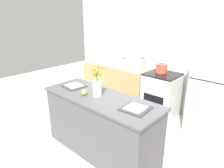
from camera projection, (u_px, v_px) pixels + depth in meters
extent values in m
plane|color=beige|center=(101.00, 150.00, 3.07)|extent=(10.00, 10.00, 0.00)
cube|color=silver|center=(170.00, 47.00, 4.02)|extent=(5.20, 0.08, 2.70)
cube|color=#4C4C51|center=(101.00, 126.00, 2.92)|extent=(1.76, 0.62, 0.87)
cube|color=#4C4C51|center=(100.00, 98.00, 2.77)|extent=(1.80, 0.66, 0.03)
cube|color=tan|center=(117.00, 83.00, 4.71)|extent=(1.68, 0.60, 0.87)
cube|color=tan|center=(117.00, 65.00, 4.56)|extent=(1.68, 0.60, 0.03)
cube|color=silver|center=(161.00, 96.00, 3.98)|extent=(0.60, 0.60, 0.87)
cube|color=black|center=(163.00, 74.00, 3.83)|extent=(0.60, 0.60, 0.02)
cube|color=black|center=(153.00, 102.00, 3.78)|extent=(0.42, 0.01, 0.29)
cube|color=#B7BABC|center=(215.00, 89.00, 3.25)|extent=(0.68, 0.64, 1.67)
cube|color=black|center=(211.00, 82.00, 2.95)|extent=(0.67, 0.01, 0.01)
cylinder|color=#B2B5B7|center=(194.00, 107.00, 3.21)|extent=(0.02, 0.02, 0.72)
cylinder|color=silver|center=(97.00, 88.00, 2.76)|extent=(0.12, 0.12, 0.22)
cylinder|color=#569E4C|center=(98.00, 82.00, 2.73)|extent=(0.06, 0.01, 0.30)
ellipsoid|color=orange|center=(98.00, 71.00, 2.65)|extent=(0.03, 0.03, 0.05)
cylinder|color=#569E4C|center=(99.00, 84.00, 2.75)|extent=(0.04, 0.04, 0.24)
ellipsoid|color=orange|center=(101.00, 74.00, 2.70)|extent=(0.04, 0.04, 0.06)
cylinder|color=#569E4C|center=(99.00, 80.00, 2.74)|extent=(0.03, 0.13, 0.32)
ellipsoid|color=orange|center=(102.00, 67.00, 2.72)|extent=(0.03, 0.03, 0.05)
cylinder|color=#569E4C|center=(98.00, 80.00, 2.76)|extent=(0.04, 0.07, 0.32)
ellipsoid|color=orange|center=(98.00, 67.00, 2.73)|extent=(0.04, 0.04, 0.06)
cylinder|color=#569E4C|center=(97.00, 84.00, 2.76)|extent=(0.05, 0.03, 0.22)
ellipsoid|color=orange|center=(96.00, 75.00, 2.74)|extent=(0.04, 0.04, 0.06)
cylinder|color=#569E4C|center=(95.00, 82.00, 2.75)|extent=(0.05, 0.02, 0.29)
ellipsoid|color=orange|center=(94.00, 70.00, 2.70)|extent=(0.05, 0.05, 0.07)
cylinder|color=#569E4C|center=(96.00, 81.00, 2.73)|extent=(0.05, 0.05, 0.31)
ellipsoid|color=orange|center=(94.00, 69.00, 2.67)|extent=(0.04, 0.04, 0.06)
cylinder|color=#569E4C|center=(96.00, 84.00, 2.72)|extent=(0.01, 0.04, 0.25)
ellipsoid|color=orange|center=(95.00, 74.00, 2.66)|extent=(0.04, 0.04, 0.07)
cylinder|color=#569E4C|center=(97.00, 83.00, 2.71)|extent=(0.05, 0.04, 0.29)
ellipsoid|color=orange|center=(97.00, 72.00, 2.64)|extent=(0.04, 0.04, 0.06)
ellipsoid|color=#9EBC47|center=(84.00, 92.00, 2.80)|extent=(0.07, 0.07, 0.08)
cone|color=#9EBC47|center=(84.00, 89.00, 2.78)|extent=(0.04, 0.04, 0.03)
cylinder|color=brown|center=(84.00, 88.00, 2.78)|extent=(0.01, 0.01, 0.02)
cube|color=#333338|center=(74.00, 86.00, 3.15)|extent=(0.34, 0.34, 0.01)
cube|color=silver|center=(74.00, 85.00, 3.15)|extent=(0.25, 0.25, 0.01)
cube|color=#333338|center=(136.00, 109.00, 2.40)|extent=(0.34, 0.34, 0.01)
cube|color=silver|center=(136.00, 108.00, 2.40)|extent=(0.25, 0.25, 0.01)
cube|color=#B7BABC|center=(123.00, 62.00, 4.37)|extent=(0.26, 0.18, 0.17)
cube|color=black|center=(122.00, 58.00, 4.38)|extent=(0.05, 0.11, 0.01)
cube|color=black|center=(125.00, 59.00, 4.32)|extent=(0.05, 0.11, 0.01)
cube|color=black|center=(118.00, 60.00, 4.46)|extent=(0.02, 0.02, 0.02)
cylinder|color=#CC4C38|center=(162.00, 69.00, 3.88)|extent=(0.22, 0.22, 0.16)
cylinder|color=#CC4C38|center=(162.00, 64.00, 3.85)|extent=(0.22, 0.22, 0.01)
sphere|color=black|center=(162.00, 63.00, 3.84)|extent=(0.02, 0.02, 0.02)
cube|color=beige|center=(142.00, 64.00, 4.08)|extent=(0.10, 0.14, 0.22)
cylinder|color=black|center=(141.00, 58.00, 4.05)|extent=(0.01, 0.01, 0.05)
cylinder|color=black|center=(142.00, 58.00, 4.03)|extent=(0.01, 0.01, 0.05)
cylinder|color=black|center=(144.00, 58.00, 4.01)|extent=(0.01, 0.01, 0.05)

